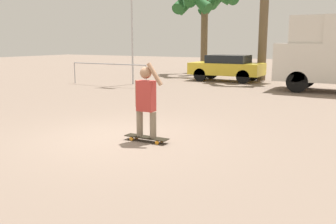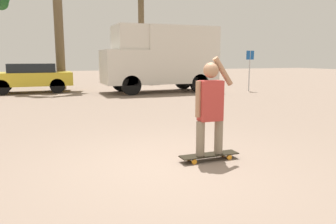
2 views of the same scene
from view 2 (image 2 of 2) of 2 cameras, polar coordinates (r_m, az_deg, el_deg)
The scene contains 6 objects.
ground_plane at distance 5.18m, azimuth 0.59°, elevation -9.37°, with size 80.00×80.00×0.00m, color gray.
skateboard at distance 5.48m, azimuth 7.18°, elevation -7.50°, with size 1.01×0.24×0.10m.
person_skateboarder at distance 5.29m, azimuth 7.37°, elevation 1.52°, with size 0.66×0.25×1.59m.
camper_van at distance 16.29m, azimuth -1.10°, elevation 9.62°, with size 5.53×2.18×3.18m.
parked_car_yellow at distance 17.29m, azimuth -22.83°, elevation 5.66°, with size 3.86×1.77×1.40m.
street_sign at distance 17.12m, azimuth 14.04°, elevation 7.96°, with size 0.44×0.06×2.03m.
Camera 2 is at (-1.85, -4.54, 1.67)m, focal length 35.00 mm.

